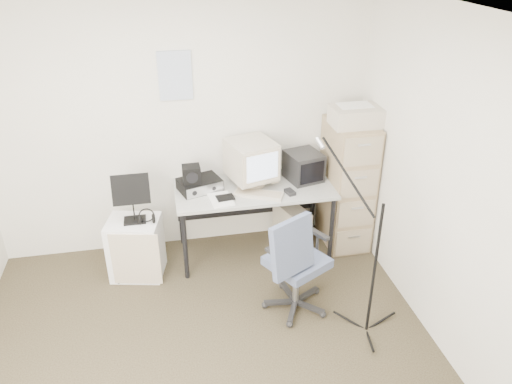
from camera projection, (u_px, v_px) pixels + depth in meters
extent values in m
cube|color=black|center=(209.00, 370.00, 3.73)|extent=(3.60, 3.60, 0.01)
cube|color=white|center=(187.00, 20.00, 2.55)|extent=(3.60, 3.60, 0.01)
cube|color=beige|center=(181.00, 128.00, 4.70)|extent=(3.60, 0.02, 2.50)
cube|color=beige|center=(460.00, 200.00, 3.45)|extent=(0.02, 3.60, 2.50)
cube|color=white|center=(175.00, 76.00, 4.45)|extent=(0.30, 0.02, 0.44)
cube|color=#99865F|center=(347.00, 185.00, 4.98)|extent=(0.40, 0.60, 1.30)
cube|color=beige|center=(356.00, 116.00, 4.57)|extent=(0.46, 0.31, 0.18)
cube|color=#B1B3A6|center=(254.00, 220.00, 4.92)|extent=(1.50, 0.70, 0.73)
cube|color=beige|center=(251.00, 163.00, 4.71)|extent=(0.50, 0.51, 0.44)
cube|color=black|center=(303.00, 166.00, 4.84)|extent=(0.37, 0.39, 0.28)
cube|color=#C1B096|center=(274.00, 175.00, 4.82)|extent=(0.09, 0.09, 0.14)
cube|color=beige|center=(259.00, 194.00, 4.60)|extent=(0.48, 0.33, 0.03)
cube|color=black|center=(290.00, 192.00, 4.63)|extent=(0.10, 0.13, 0.03)
cube|color=black|center=(200.00, 184.00, 4.68)|extent=(0.44, 0.37, 0.11)
cube|color=black|center=(191.00, 174.00, 4.57)|extent=(0.16, 0.15, 0.16)
cube|color=white|center=(221.00, 199.00, 4.52)|extent=(0.23, 0.29, 0.02)
cube|color=beige|center=(292.00, 225.00, 5.13)|extent=(0.32, 0.48, 0.41)
cube|color=slate|center=(297.00, 260.00, 4.12)|extent=(0.77, 0.77, 0.98)
cube|color=white|center=(136.00, 248.00, 4.63)|extent=(0.53, 0.46, 0.58)
cube|color=black|center=(132.00, 198.00, 4.39)|extent=(0.36, 0.26, 0.48)
torus|color=black|center=(147.00, 218.00, 4.45)|extent=(0.20, 0.20, 0.03)
cylinder|color=black|center=(377.00, 251.00, 3.74)|extent=(0.03, 0.03, 1.54)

